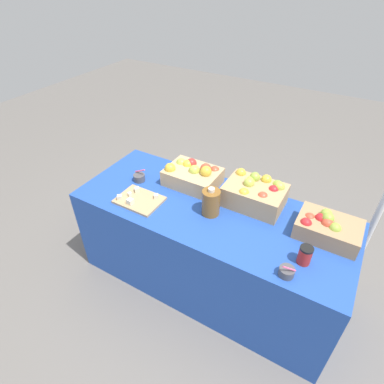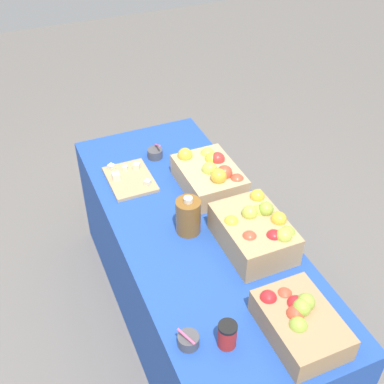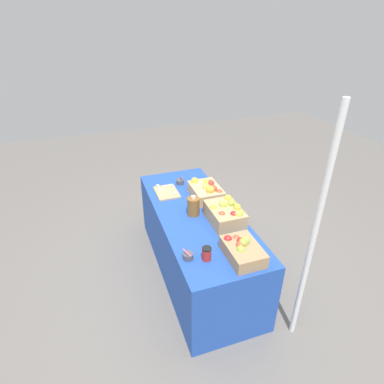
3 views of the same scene
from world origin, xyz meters
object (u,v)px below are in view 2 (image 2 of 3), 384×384
Objects in this scene: apple_crate_left at (299,321)px; cider_jug at (188,216)px; cutting_board_front at (130,178)px; sample_bowl_near at (188,340)px; coffee_cup at (227,335)px; apple_crate_right at (210,175)px; apple_crate_middle at (255,231)px; sample_bowl_mid at (155,153)px.

cider_jug is (-0.70, -0.17, 0.02)m from apple_crate_left.
sample_bowl_near reaches higher than cutting_board_front.
coffee_cup is (0.06, 0.14, 0.03)m from sample_bowl_near.
cider_jug reaches higher than apple_crate_right.
apple_crate_middle is 0.56m from coffee_cup.
apple_crate_middle is 0.32m from cider_jug.
apple_crate_left is 0.98m from apple_crate_right.
cider_jug reaches higher than sample_bowl_near.
apple_crate_right is 0.98m from coffee_cup.
coffee_cup is (0.64, -0.11, -0.03)m from cider_jug.
apple_crate_right is 4.07× the size of sample_bowl_near.
apple_crate_left is 1.23m from cutting_board_front.
sample_bowl_near is 1.27m from sample_bowl_mid.
apple_crate_right reaches higher than coffee_cup.
cider_jug reaches higher than sample_bowl_mid.
cider_jug reaches higher than apple_crate_middle.
cutting_board_front is 2.71× the size of coffee_cup.
apple_crate_right is 1.91× the size of cider_jug.
apple_crate_left is 0.49m from apple_crate_middle.
apple_crate_middle reaches higher than apple_crate_right.
apple_crate_left is at bearing -8.70° from apple_crate_middle.
sample_bowl_near is 0.15m from coffee_cup.
apple_crate_middle is 1.02× the size of apple_crate_right.
cider_jug is at bearing -5.63° from sample_bowl_mid.
apple_crate_middle reaches higher than coffee_cup.
apple_crate_middle is at bearing 127.54° from sample_bowl_near.
apple_crate_middle is at bearing 11.69° from sample_bowl_mid.
apple_crate_middle is 0.49m from apple_crate_right.
cider_jug is at bearing -166.68° from apple_crate_left.
sample_bowl_mid is (-0.85, -0.18, -0.06)m from apple_crate_middle.
apple_crate_left is 3.41× the size of sample_bowl_mid.
apple_crate_right is 0.99m from sample_bowl_near.
apple_crate_left is 1.80× the size of cider_jug.
cutting_board_front is at bearing -165.65° from apple_crate_left.
apple_crate_right is at bearing 150.50° from sample_bowl_near.
apple_crate_left is 1.35m from sample_bowl_mid.
coffee_cup is at bearing -21.01° from apple_crate_right.
sample_bowl_mid is (-0.37, -0.18, -0.05)m from apple_crate_right.
apple_crate_left reaches higher than sample_bowl_near.
cutting_board_front is at bearing -178.60° from coffee_cup.
apple_crate_middle is 3.46× the size of coffee_cup.
apple_crate_middle is 1.28× the size of cutting_board_front.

